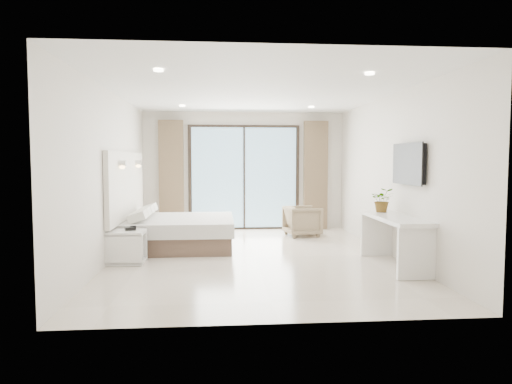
{
  "coord_description": "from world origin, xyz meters",
  "views": [
    {
      "loc": [
        -0.58,
        -7.44,
        1.6
      ],
      "look_at": [
        0.06,
        0.4,
        1.05
      ],
      "focal_mm": 32.0,
      "sensor_mm": 36.0,
      "label": 1
    }
  ],
  "objects_px": {
    "bed": "(178,232)",
    "console_desk": "(394,229)",
    "armchair": "(302,219)",
    "nightstand": "(127,247)"
  },
  "relations": [
    {
      "from": "bed",
      "to": "console_desk",
      "type": "xyz_separation_m",
      "value": [
        3.37,
        -1.81,
        0.28
      ]
    },
    {
      "from": "bed",
      "to": "armchair",
      "type": "height_order",
      "value": "armchair"
    },
    {
      "from": "nightstand",
      "to": "console_desk",
      "type": "distance_m",
      "value": 4.11
    },
    {
      "from": "bed",
      "to": "armchair",
      "type": "relative_size",
      "value": 2.8
    },
    {
      "from": "console_desk",
      "to": "armchair",
      "type": "xyz_separation_m",
      "value": [
        -0.86,
        2.89,
        -0.22
      ]
    },
    {
      "from": "nightstand",
      "to": "armchair",
      "type": "bearing_deg",
      "value": 37.64
    },
    {
      "from": "nightstand",
      "to": "console_desk",
      "type": "relative_size",
      "value": 0.33
    },
    {
      "from": "bed",
      "to": "nightstand",
      "type": "height_order",
      "value": "bed"
    },
    {
      "from": "console_desk",
      "to": "armchair",
      "type": "bearing_deg",
      "value": 106.6
    },
    {
      "from": "nightstand",
      "to": "armchair",
      "type": "relative_size",
      "value": 0.81
    }
  ]
}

